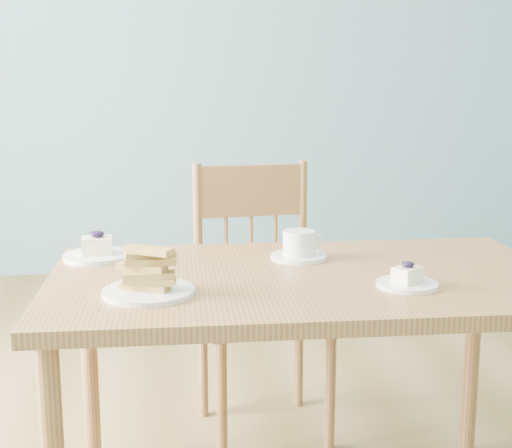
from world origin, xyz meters
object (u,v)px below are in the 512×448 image
object	(u,v)px
dining_chair	(261,298)
cheesecake_plate_far	(98,252)
coffee_cup	(299,247)
biscotti_plate	(148,278)
dining_table	(306,300)
cheesecake_plate_near	(407,280)

from	to	relation	value
dining_chair	cheesecake_plate_far	world-z (taller)	dining_chair
coffee_cup	biscotti_plate	xyz separation A→B (m)	(-0.40, -0.28, 0.00)
dining_table	cheesecake_plate_near	distance (m)	0.26
dining_table	cheesecake_plate_far	world-z (taller)	cheesecake_plate_far
biscotti_plate	cheesecake_plate_far	bearing A→B (deg)	111.61
dining_table	coffee_cup	size ratio (longest dim) A/B	8.41
dining_table	biscotti_plate	distance (m)	0.41
dining_table	coffee_cup	distance (m)	0.19
coffee_cup	cheesecake_plate_near	bearing A→B (deg)	-70.05
dining_table	cheesecake_plate_far	size ratio (longest dim) A/B	7.04
dining_table	coffee_cup	xyz separation A→B (m)	(0.01, 0.16, 0.10)
cheesecake_plate_near	coffee_cup	distance (m)	0.36
dining_chair	biscotti_plate	world-z (taller)	dining_chair
dining_chair	cheesecake_plate_near	size ratio (longest dim) A/B	6.19
coffee_cup	dining_table	bearing A→B (deg)	-107.52
dining_chair	cheesecake_plate_far	size ratio (longest dim) A/B	4.85
dining_table	dining_chair	xyz separation A→B (m)	(-0.04, 0.54, -0.16)
cheesecake_plate_near	biscotti_plate	bearing A→B (deg)	178.07
dining_table	coffee_cup	world-z (taller)	coffee_cup
coffee_cup	biscotti_plate	distance (m)	0.48
biscotti_plate	dining_chair	bearing A→B (deg)	62.44
cheesecake_plate_far	coffee_cup	size ratio (longest dim) A/B	1.19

